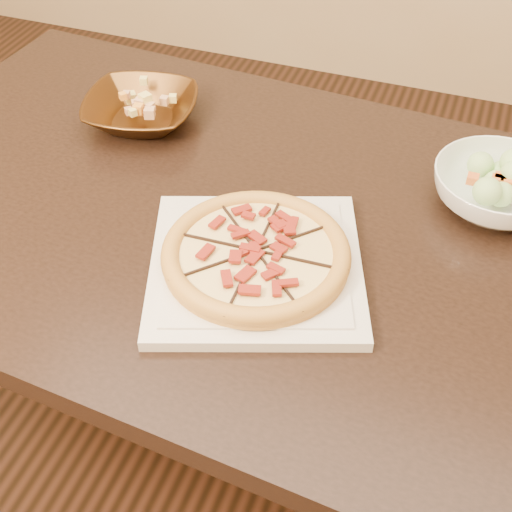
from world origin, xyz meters
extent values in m
cube|color=black|center=(0.01, 0.17, 0.73)|extent=(1.36, 0.93, 0.04)
cylinder|color=black|center=(-0.56, 0.51, 0.35)|extent=(0.07, 0.07, 0.71)
cube|color=beige|center=(0.11, 0.05, 0.76)|extent=(0.39, 0.39, 0.02)
cube|color=beige|center=(0.11, 0.05, 0.77)|extent=(0.34, 0.34, 0.00)
cylinder|color=gold|center=(0.11, 0.05, 0.78)|extent=(0.27, 0.27, 0.01)
torus|color=gold|center=(0.11, 0.05, 0.79)|extent=(0.28, 0.28, 0.03)
cylinder|color=beige|center=(0.11, 0.05, 0.79)|extent=(0.22, 0.22, 0.01)
cube|color=black|center=(0.11, 0.05, 0.79)|extent=(0.01, 0.27, 0.01)
cube|color=black|center=(0.11, 0.05, 0.79)|extent=(0.20, 0.19, 0.01)
cube|color=black|center=(0.11, 0.05, 0.79)|extent=(0.27, 0.01, 0.01)
cube|color=black|center=(0.11, 0.05, 0.79)|extent=(0.19, 0.20, 0.01)
cube|color=#A92416|center=(0.13, 0.05, 0.79)|extent=(0.02, 0.01, 0.00)
cube|color=#A92416|center=(0.15, 0.06, 0.79)|extent=(0.03, 0.02, 0.00)
cube|color=#A92416|center=(0.17, 0.08, 0.79)|extent=(0.03, 0.02, 0.00)
cube|color=#A92416|center=(0.13, 0.07, 0.79)|extent=(0.03, 0.03, 0.00)
cube|color=#A92416|center=(0.14, 0.09, 0.79)|extent=(0.03, 0.03, 0.00)
cube|color=#A92416|center=(0.14, 0.12, 0.79)|extent=(0.02, 0.03, 0.00)
cube|color=#A92416|center=(0.11, 0.08, 0.79)|extent=(0.02, 0.03, 0.00)
cube|color=#A92416|center=(0.10, 0.11, 0.79)|extent=(0.01, 0.02, 0.00)
cube|color=#A92416|center=(0.08, 0.13, 0.79)|extent=(0.02, 0.03, 0.00)
cube|color=#A92416|center=(0.09, 0.09, 0.79)|extent=(0.02, 0.03, 0.00)
cube|color=#A92416|center=(0.06, 0.10, 0.79)|extent=(0.03, 0.03, 0.00)
cube|color=#A92416|center=(0.09, 0.06, 0.79)|extent=(0.03, 0.03, 0.00)
cube|color=#A92416|center=(0.06, 0.07, 0.79)|extent=(0.03, 0.02, 0.00)
cube|color=#A92416|center=(0.03, 0.06, 0.79)|extent=(0.03, 0.02, 0.00)
cube|color=#A92416|center=(0.07, 0.05, 0.79)|extent=(0.02, 0.01, 0.00)
cube|color=#A92416|center=(0.05, 0.03, 0.79)|extent=(0.03, 0.02, 0.00)
cube|color=#A92416|center=(0.03, 0.01, 0.79)|extent=(0.03, 0.02, 0.00)
cube|color=#A92416|center=(0.08, 0.02, 0.79)|extent=(0.03, 0.03, 0.00)
cube|color=#A92416|center=(0.07, 0.00, 0.79)|extent=(0.03, 0.03, 0.00)
cube|color=#A92416|center=(0.10, 0.03, 0.79)|extent=(0.02, 0.03, 0.00)
cube|color=#A92416|center=(0.10, 0.00, 0.79)|extent=(0.02, 0.03, 0.00)
cube|color=#A92416|center=(0.11, -0.02, 0.79)|extent=(0.01, 0.02, 0.00)
cube|color=#A92416|center=(0.11, 0.02, 0.79)|extent=(0.02, 0.03, 0.00)
cube|color=#A92416|center=(0.13, 0.00, 0.79)|extent=(0.02, 0.03, 0.00)
cube|color=#A92416|center=(0.16, -0.01, 0.79)|extent=(0.03, 0.03, 0.00)
cube|color=#A92416|center=(0.14, 0.03, 0.79)|extent=(0.03, 0.03, 0.00)
cube|color=#A92416|center=(0.16, 0.02, 0.79)|extent=(0.03, 0.02, 0.00)
cube|color=#A92416|center=(0.19, 0.03, 0.79)|extent=(0.03, 0.02, 0.00)
imported|color=#4F3014|center=(-0.23, 0.35, 0.78)|extent=(0.25, 0.25, 0.05)
cube|color=tan|center=(-0.23, 0.35, 0.82)|extent=(0.03, 0.03, 0.03)
cube|color=orange|center=(-0.22, 0.36, 0.82)|extent=(0.03, 0.03, 0.03)
cube|color=#E8D469|center=(-0.21, 0.37, 0.82)|extent=(0.03, 0.03, 0.03)
cube|color=tan|center=(-0.22, 0.39, 0.82)|extent=(0.03, 0.03, 0.03)
cube|color=orange|center=(-0.23, 0.36, 0.82)|extent=(0.03, 0.03, 0.03)
cube|color=#E8D469|center=(-0.24, 0.37, 0.82)|extent=(0.03, 0.03, 0.03)
cube|color=tan|center=(-0.26, 0.38, 0.82)|extent=(0.03, 0.03, 0.03)
cube|color=orange|center=(-0.23, 0.36, 0.82)|extent=(0.03, 0.03, 0.03)
cube|color=#E8D469|center=(-0.25, 0.35, 0.82)|extent=(0.03, 0.03, 0.03)
cube|color=tan|center=(-0.26, 0.34, 0.82)|extent=(0.03, 0.03, 0.03)
cube|color=orange|center=(-0.26, 0.32, 0.82)|extent=(0.03, 0.03, 0.03)
cube|color=#E8D469|center=(-0.24, 0.35, 0.82)|extent=(0.03, 0.03, 0.03)
cube|color=tan|center=(-0.23, 0.33, 0.82)|extent=(0.03, 0.03, 0.03)
cube|color=orange|center=(-0.22, 0.32, 0.82)|extent=(0.03, 0.03, 0.03)
cube|color=#E8D469|center=(-0.23, 0.35, 0.82)|extent=(0.03, 0.03, 0.03)
cube|color=tan|center=(-0.22, 0.35, 0.82)|extent=(0.03, 0.03, 0.03)
imported|color=white|center=(0.42, 0.33, 0.78)|extent=(0.28, 0.28, 0.07)
sphere|color=#C7EBA0|center=(0.42, 0.33, 0.83)|extent=(0.04, 0.04, 0.04)
sphere|color=#C7EBA0|center=(0.42, 0.34, 0.83)|extent=(0.04, 0.04, 0.04)
sphere|color=#C7EBA0|center=(0.39, 0.34, 0.83)|extent=(0.04, 0.04, 0.04)
sphere|color=#C7EBA0|center=(0.42, 0.33, 0.83)|extent=(0.04, 0.04, 0.04)
sphere|color=#C7EBA0|center=(0.40, 0.31, 0.83)|extent=(0.04, 0.04, 0.04)
sphere|color=#C7EBA0|center=(0.41, 0.28, 0.83)|extent=(0.04, 0.04, 0.04)
sphere|color=#C7EBA0|center=(0.42, 0.31, 0.83)|extent=(0.04, 0.04, 0.04)
cube|color=orange|center=(0.41, 0.36, 0.83)|extent=(0.02, 0.02, 0.01)
cube|color=orange|center=(0.39, 0.32, 0.83)|extent=(0.02, 0.02, 0.01)
cube|color=orange|center=(0.41, 0.29, 0.83)|extent=(0.02, 0.02, 0.01)
camera|label=1|loc=(0.36, -0.66, 1.49)|focal=50.00mm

